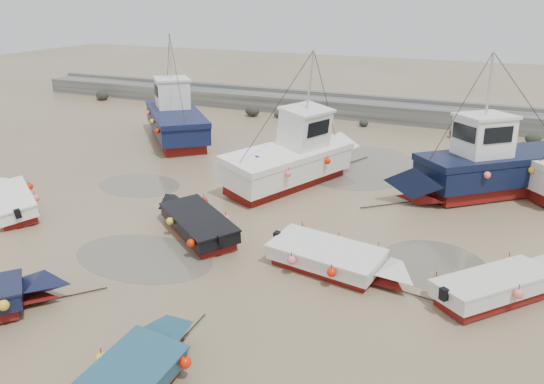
{
  "coord_description": "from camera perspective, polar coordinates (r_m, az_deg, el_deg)",
  "views": [
    {
      "loc": [
        7.6,
        -15.1,
        8.58
      ],
      "look_at": [
        -0.04,
        2.21,
        1.4
      ],
      "focal_mm": 35.0,
      "sensor_mm": 36.0,
      "label": 1
    }
  ],
  "objects": [
    {
      "name": "dinghy_4",
      "position": [
        20.19,
        -8.24,
        -2.91
      ],
      "size": [
        5.55,
        4.43,
        1.43
      ],
      "rotation": [
        0.0,
        0.0,
        0.93
      ],
      "color": "maroon",
      "rests_on": "ground"
    },
    {
      "name": "seawall",
      "position": [
        38.67,
        12.18,
        8.46
      ],
      "size": [
        60.0,
        4.92,
        1.5
      ],
      "color": "slate",
      "rests_on": "ground"
    },
    {
      "name": "dinghy_2",
      "position": [
        12.9,
        -15.23,
        -18.54
      ],
      "size": [
        2.02,
        5.56,
        1.43
      ],
      "rotation": [
        0.0,
        0.0,
        0.02
      ],
      "color": "maroon",
      "rests_on": "ground"
    },
    {
      "name": "puddle_c",
      "position": [
        25.83,
        -14.06,
        0.75
      ],
      "size": [
        4.05,
        4.05,
        0.01
      ],
      "primitive_type": "cylinder",
      "color": "#5E584B",
      "rests_on": "ground"
    },
    {
      "name": "dinghy_5",
      "position": [
        17.34,
        6.95,
        -6.97
      ],
      "size": [
        5.95,
        2.56,
        1.43
      ],
      "rotation": [
        0.0,
        0.0,
        -1.74
      ],
      "color": "maroon",
      "rests_on": "ground"
    },
    {
      "name": "cabin_boat_1",
      "position": [
        24.94,
        2.5,
        3.92
      ],
      "size": [
        5.05,
        9.51,
        6.22
      ],
      "rotation": [
        0.0,
        0.0,
        -0.38
      ],
      "color": "maroon",
      "rests_on": "ground"
    },
    {
      "name": "ground",
      "position": [
        18.95,
        -2.59,
        -6.15
      ],
      "size": [
        120.0,
        120.0,
        0.0
      ],
      "primitive_type": "plane",
      "color": "#977C5E",
      "rests_on": "ground"
    },
    {
      "name": "puddle_d",
      "position": [
        28.22,
        9.36,
        2.81
      ],
      "size": [
        6.14,
        6.14,
        0.01
      ],
      "primitive_type": "cylinder",
      "color": "#5E584B",
      "rests_on": "ground"
    },
    {
      "name": "dinghy_3",
      "position": [
        17.25,
        23.76,
        -8.92
      ],
      "size": [
        4.53,
        4.97,
        1.43
      ],
      "rotation": [
        0.0,
        0.0,
        -0.73
      ],
      "color": "maroon",
      "rests_on": "ground"
    },
    {
      "name": "person",
      "position": [
        23.72,
        -1.71,
        -0.43
      ],
      "size": [
        0.81,
        0.81,
        1.9
      ],
      "primitive_type": "imported",
      "rotation": [
        0.0,
        0.0,
        3.91
      ],
      "color": "#1A1C34",
      "rests_on": "ground"
    },
    {
      "name": "cabin_boat_0",
      "position": [
        33.53,
        -10.49,
        7.92
      ],
      "size": [
        8.38,
        9.06,
        6.22
      ],
      "rotation": [
        0.0,
        0.0,
        0.74
      ],
      "color": "maroon",
      "rests_on": "ground"
    },
    {
      "name": "cabin_boat_2",
      "position": [
        25.35,
        22.14,
        2.6
      ],
      "size": [
        8.71,
        7.76,
        6.22
      ],
      "rotation": [
        0.0,
        0.0,
        2.28
      ],
      "color": "maroon",
      "rests_on": "ground"
    },
    {
      "name": "puddle_b",
      "position": [
        18.78,
        16.89,
        -7.37
      ],
      "size": [
        3.57,
        3.57,
        0.01
      ],
      "primitive_type": "cylinder",
      "color": "#5E584B",
      "rests_on": "ground"
    },
    {
      "name": "puddle_a",
      "position": [
        18.91,
        -13.65,
        -6.83
      ],
      "size": [
        5.15,
        5.15,
        0.01
      ],
      "primitive_type": "cylinder",
      "color": "#5E584B",
      "rests_on": "ground"
    },
    {
      "name": "dinghy_0",
      "position": [
        24.56,
        -26.15,
        -0.54
      ],
      "size": [
        5.61,
        4.2,
        1.43
      ],
      "rotation": [
        0.0,
        0.0,
        0.97
      ],
      "color": "maroon",
      "rests_on": "ground"
    }
  ]
}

